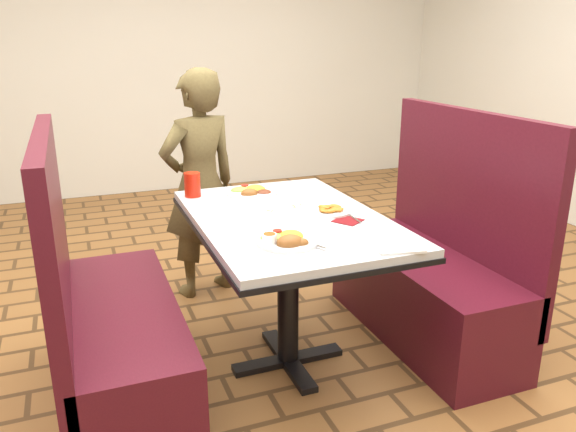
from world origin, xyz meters
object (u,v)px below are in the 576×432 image
object	(u,v)px
near_dinner_plate	(287,237)
red_tumbler	(192,185)
dining_table	(288,236)
booth_bench_right	(431,276)
plantain_plate	(330,210)
diner_person	(200,185)
far_dinner_plate	(252,190)
booth_bench_left	(111,332)

from	to	relation	value
near_dinner_plate	red_tumbler	xyz separation A→B (m)	(-0.20, 0.80, 0.03)
dining_table	booth_bench_right	world-z (taller)	booth_bench_right
red_tumbler	booth_bench_right	bearing A→B (deg)	-22.90
dining_table	red_tumbler	distance (m)	0.60
booth_bench_right	red_tumbler	size ratio (longest dim) A/B	9.94
plantain_plate	booth_bench_right	bearing A→B (deg)	2.26
booth_bench_right	near_dinner_plate	distance (m)	1.08
diner_person	near_dinner_plate	bearing A→B (deg)	75.02
plantain_plate	far_dinner_plate	bearing A→B (deg)	118.54
booth_bench_right	near_dinner_plate	bearing A→B (deg)	-160.77
diner_person	far_dinner_plate	bearing A→B (deg)	87.59
far_dinner_plate	plantain_plate	distance (m)	0.49
far_dinner_plate	dining_table	bearing A→B (deg)	-84.45
booth_bench_left	dining_table	bearing A→B (deg)	0.00
near_dinner_plate	plantain_plate	bearing A→B (deg)	42.62
booth_bench_right	booth_bench_left	bearing A→B (deg)	180.00
dining_table	booth_bench_right	bearing A→B (deg)	0.00
near_dinner_plate	red_tumbler	world-z (taller)	red_tumbler
booth_bench_right	far_dinner_plate	bearing A→B (deg)	154.09
far_dinner_plate	red_tumbler	world-z (taller)	red_tumbler
near_dinner_plate	far_dinner_plate	distance (m)	0.74
dining_table	booth_bench_left	world-z (taller)	booth_bench_left
near_dinner_plate	red_tumbler	size ratio (longest dim) A/B	2.02
booth_bench_left	plantain_plate	xyz separation A→B (m)	(0.99, -0.02, 0.43)
red_tumbler	near_dinner_plate	bearing A→B (deg)	-76.25
booth_bench_left	far_dinner_plate	size ratio (longest dim) A/B	4.72
far_dinner_plate	diner_person	bearing A→B (deg)	105.08
dining_table	far_dinner_plate	bearing A→B (deg)	95.55
booth_bench_right	red_tumbler	distance (m)	1.31
dining_table	plantain_plate	world-z (taller)	plantain_plate
booth_bench_right	plantain_plate	bearing A→B (deg)	-177.74
plantain_plate	red_tumbler	xyz separation A→B (m)	(-0.52, 0.50, 0.05)
diner_person	plantain_plate	size ratio (longest dim) A/B	7.11
near_dinner_plate	diner_person	bearing A→B (deg)	92.50
booth_bench_left	red_tumbler	size ratio (longest dim) A/B	9.94
booth_bench_left	near_dinner_plate	world-z (taller)	booth_bench_left
dining_table	far_dinner_plate	size ratio (longest dim) A/B	4.77
booth_bench_right	near_dinner_plate	size ratio (longest dim) A/B	4.93
booth_bench_right	red_tumbler	world-z (taller)	booth_bench_right
dining_table	red_tumbler	world-z (taller)	red_tumbler
dining_table	diner_person	world-z (taller)	diner_person
dining_table	diner_person	size ratio (longest dim) A/B	0.90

